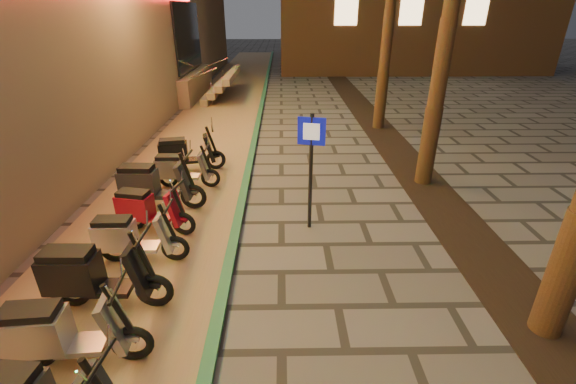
{
  "coord_description": "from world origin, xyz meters",
  "views": [
    {
      "loc": [
        0.02,
        -1.91,
        3.98
      ],
      "look_at": [
        0.12,
        3.94,
        1.2
      ],
      "focal_mm": 24.0,
      "sensor_mm": 36.0,
      "label": 1
    }
  ],
  "objects_px": {
    "scooter_6": "(59,333)",
    "scooter_11": "(180,169)",
    "scooter_9": "(147,209)",
    "scooter_8": "(130,237)",
    "pedestrian_sign": "(311,157)",
    "scooter_7": "(92,275)",
    "scooter_10": "(152,185)",
    "scooter_12": "(184,153)"
  },
  "relations": [
    {
      "from": "scooter_6",
      "to": "scooter_10",
      "type": "distance_m",
      "value": 4.17
    },
    {
      "from": "scooter_8",
      "to": "scooter_9",
      "type": "height_order",
      "value": "scooter_8"
    },
    {
      "from": "scooter_7",
      "to": "scooter_9",
      "type": "height_order",
      "value": "scooter_7"
    },
    {
      "from": "scooter_8",
      "to": "scooter_9",
      "type": "distance_m",
      "value": 1.02
    },
    {
      "from": "scooter_7",
      "to": "scooter_12",
      "type": "xyz_separation_m",
      "value": [
        0.11,
        5.25,
        -0.03
      ]
    },
    {
      "from": "scooter_11",
      "to": "scooter_8",
      "type": "bearing_deg",
      "value": -91.74
    },
    {
      "from": "scooter_10",
      "to": "scooter_9",
      "type": "bearing_deg",
      "value": -76.98
    },
    {
      "from": "scooter_6",
      "to": "scooter_12",
      "type": "height_order",
      "value": "scooter_12"
    },
    {
      "from": "scooter_8",
      "to": "scooter_12",
      "type": "relative_size",
      "value": 0.9
    },
    {
      "from": "scooter_8",
      "to": "scooter_6",
      "type": "bearing_deg",
      "value": -92.13
    },
    {
      "from": "scooter_6",
      "to": "scooter_11",
      "type": "bearing_deg",
      "value": 83.63
    },
    {
      "from": "scooter_8",
      "to": "scooter_11",
      "type": "height_order",
      "value": "scooter_8"
    },
    {
      "from": "scooter_7",
      "to": "scooter_10",
      "type": "height_order",
      "value": "scooter_10"
    },
    {
      "from": "scooter_9",
      "to": "scooter_11",
      "type": "xyz_separation_m",
      "value": [
        0.14,
        2.09,
        -0.01
      ]
    },
    {
      "from": "scooter_11",
      "to": "scooter_12",
      "type": "bearing_deg",
      "value": 97.28
    },
    {
      "from": "scooter_7",
      "to": "scooter_8",
      "type": "relative_size",
      "value": 1.15
    },
    {
      "from": "scooter_6",
      "to": "scooter_12",
      "type": "bearing_deg",
      "value": 85.05
    },
    {
      "from": "scooter_7",
      "to": "scooter_10",
      "type": "bearing_deg",
      "value": 92.49
    },
    {
      "from": "pedestrian_sign",
      "to": "scooter_10",
      "type": "bearing_deg",
      "value": 178.37
    },
    {
      "from": "scooter_9",
      "to": "scooter_11",
      "type": "distance_m",
      "value": 2.09
    },
    {
      "from": "pedestrian_sign",
      "to": "scooter_7",
      "type": "xyz_separation_m",
      "value": [
        -3.27,
        -2.24,
        -0.95
      ]
    },
    {
      "from": "pedestrian_sign",
      "to": "scooter_9",
      "type": "relative_size",
      "value": 1.48
    },
    {
      "from": "scooter_7",
      "to": "scooter_6",
      "type": "bearing_deg",
      "value": -84.96
    },
    {
      "from": "scooter_11",
      "to": "scooter_9",
      "type": "bearing_deg",
      "value": -93.62
    },
    {
      "from": "scooter_6",
      "to": "scooter_7",
      "type": "distance_m",
      "value": 1.05
    },
    {
      "from": "scooter_9",
      "to": "scooter_12",
      "type": "xyz_separation_m",
      "value": [
        0.02,
        3.1,
        0.05
      ]
    },
    {
      "from": "scooter_6",
      "to": "scooter_8",
      "type": "height_order",
      "value": "scooter_6"
    },
    {
      "from": "pedestrian_sign",
      "to": "scooter_7",
      "type": "bearing_deg",
      "value": -132.42
    },
    {
      "from": "scooter_6",
      "to": "scooter_9",
      "type": "distance_m",
      "value": 3.19
    },
    {
      "from": "scooter_7",
      "to": "scooter_10",
      "type": "distance_m",
      "value": 3.12
    },
    {
      "from": "scooter_9",
      "to": "scooter_10",
      "type": "bearing_deg",
      "value": 112.51
    },
    {
      "from": "scooter_10",
      "to": "scooter_6",
      "type": "bearing_deg",
      "value": -85.19
    },
    {
      "from": "scooter_8",
      "to": "pedestrian_sign",
      "type": "bearing_deg",
      "value": 18.76
    },
    {
      "from": "scooter_11",
      "to": "scooter_10",
      "type": "bearing_deg",
      "value": -105.93
    },
    {
      "from": "pedestrian_sign",
      "to": "scooter_10",
      "type": "distance_m",
      "value": 3.59
    },
    {
      "from": "scooter_11",
      "to": "scooter_6",
      "type": "bearing_deg",
      "value": -91.48
    },
    {
      "from": "scooter_12",
      "to": "scooter_10",
      "type": "bearing_deg",
      "value": -106.59
    },
    {
      "from": "scooter_6",
      "to": "scooter_8",
      "type": "distance_m",
      "value": 2.17
    },
    {
      "from": "scooter_8",
      "to": "scooter_9",
      "type": "xyz_separation_m",
      "value": [
        -0.03,
        1.02,
        -0.0
      ]
    },
    {
      "from": "scooter_6",
      "to": "scooter_7",
      "type": "relative_size",
      "value": 0.94
    },
    {
      "from": "pedestrian_sign",
      "to": "scooter_8",
      "type": "distance_m",
      "value": 3.48
    },
    {
      "from": "pedestrian_sign",
      "to": "scooter_8",
      "type": "xyz_separation_m",
      "value": [
        -3.14,
        -1.11,
        -1.02
      ]
    }
  ]
}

